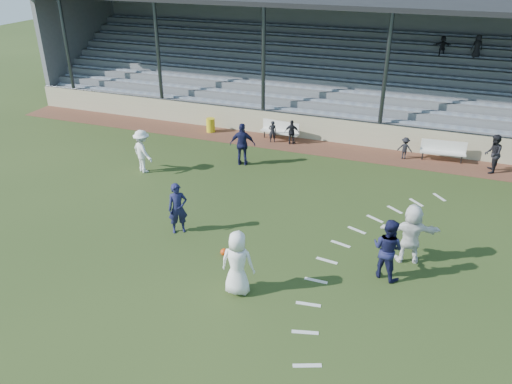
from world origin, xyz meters
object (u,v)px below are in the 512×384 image
player_white_lead (238,263)px  official (493,154)px  bench_right (443,149)px  bench_left (280,129)px  player_navy_lead (178,208)px  trash_bin (211,125)px  football (224,252)px

player_white_lead → official: 13.63m
bench_right → bench_left: bearing=174.9°
bench_left → player_navy_lead: (-0.56, -9.78, 0.33)m
bench_left → player_navy_lead: 9.81m
trash_bin → bench_left: bearing=2.6°
player_navy_lead → official: bearing=4.8°
bench_left → football: size_ratio=8.48×
trash_bin → football: size_ratio=3.04×
bench_right → trash_bin: size_ratio=2.78×
bench_right → football: bench_right is taller
bench_right → player_navy_lead: (-8.39, -9.78, 0.33)m
trash_bin → football: bearing=-62.9°
trash_bin → player_white_lead: player_white_lead is taller
bench_left → football: (1.51, -10.60, -0.46)m
player_navy_lead → official: size_ratio=1.07×
bench_right → player_navy_lead: bearing=-135.7°
official → bench_left: bearing=-90.8°
bench_right → official: bearing=-21.8°
trash_bin → player_navy_lead: player_navy_lead is taller
bench_right → official: (2.02, -0.61, 0.29)m
bench_left → player_white_lead: bearing=-71.4°
bench_right → football: (-6.33, -10.59, -0.46)m
official → player_navy_lead: bearing=-45.9°
trash_bin → official: size_ratio=0.43×
trash_bin → player_navy_lead: size_ratio=0.40×
football → official: bearing=50.1°
player_navy_lead → trash_bin: bearing=72.2°
football → player_navy_lead: (-2.07, 0.81, 0.80)m
official → football: bearing=-37.2°
football → player_white_lead: bearing=-54.3°
bench_right → football: size_ratio=8.46×
bench_left → trash_bin: (-3.82, -0.18, -0.20)m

